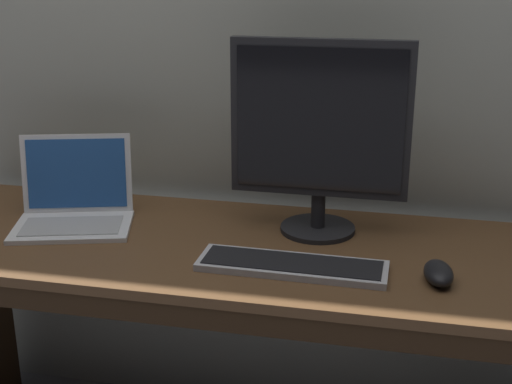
{
  "coord_description": "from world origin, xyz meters",
  "views": [
    {
      "loc": [
        0.43,
        -1.57,
        1.42
      ],
      "look_at": [
        0.09,
        0.0,
        0.86
      ],
      "focal_mm": 49.34,
      "sensor_mm": 36.0,
      "label": 1
    }
  ],
  "objects_px": {
    "wired_keyboard": "(292,266)",
    "computer_mouse": "(438,273)",
    "laptop_white": "(74,203)",
    "external_monitor": "(320,130)"
  },
  "relations": [
    {
      "from": "external_monitor",
      "to": "wired_keyboard",
      "type": "bearing_deg",
      "value": -96.47
    },
    {
      "from": "laptop_white",
      "to": "wired_keyboard",
      "type": "relative_size",
      "value": 0.81
    },
    {
      "from": "wired_keyboard",
      "to": "computer_mouse",
      "type": "bearing_deg",
      "value": 0.66
    },
    {
      "from": "wired_keyboard",
      "to": "computer_mouse",
      "type": "xyz_separation_m",
      "value": [
        0.33,
        0.0,
        0.01
      ]
    },
    {
      "from": "external_monitor",
      "to": "computer_mouse",
      "type": "bearing_deg",
      "value": -37.32
    },
    {
      "from": "laptop_white",
      "to": "computer_mouse",
      "type": "height_order",
      "value": "laptop_white"
    },
    {
      "from": "laptop_white",
      "to": "computer_mouse",
      "type": "relative_size",
      "value": 3.05
    },
    {
      "from": "wired_keyboard",
      "to": "computer_mouse",
      "type": "relative_size",
      "value": 3.78
    },
    {
      "from": "laptop_white",
      "to": "external_monitor",
      "type": "bearing_deg",
      "value": 5.93
    },
    {
      "from": "laptop_white",
      "to": "external_monitor",
      "type": "height_order",
      "value": "external_monitor"
    }
  ]
}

